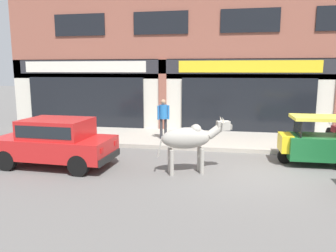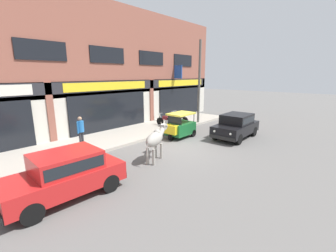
% 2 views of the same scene
% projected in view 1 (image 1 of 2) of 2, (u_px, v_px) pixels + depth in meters
% --- Properties ---
extents(ground_plane, '(90.00, 90.00, 0.00)m').
position_uv_depth(ground_plane, '(255.00, 172.00, 9.38)').
color(ground_plane, '#605E5B').
extents(sidewalk, '(19.00, 3.47, 0.15)m').
position_uv_depth(sidewalk, '(247.00, 141.00, 13.18)').
color(sidewalk, '#A8A093').
rests_on(sidewalk, ground).
extents(shop_building, '(23.00, 1.40, 8.32)m').
position_uv_depth(shop_building, '(249.00, 46.00, 14.45)').
color(shop_building, '#8E5142').
rests_on(shop_building, ground).
extents(cow, '(2.04, 1.08, 1.61)m').
position_uv_depth(cow, '(189.00, 138.00, 9.17)').
color(cow, '#9E998E').
rests_on(cow, ground).
extents(car_0, '(3.67, 1.75, 1.46)m').
position_uv_depth(car_0, '(56.00, 140.00, 9.86)').
color(car_0, black).
rests_on(car_0, ground).
extents(auto_rickshaw, '(2.00, 1.19, 1.52)m').
position_uv_depth(auto_rickshaw, '(313.00, 144.00, 10.06)').
color(auto_rickshaw, black).
rests_on(auto_rickshaw, ground).
extents(pedestrian, '(0.46, 0.32, 1.60)m').
position_uv_depth(pedestrian, '(163.00, 115.00, 13.08)').
color(pedestrian, '#2D2D33').
rests_on(pedestrian, sidewalk).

